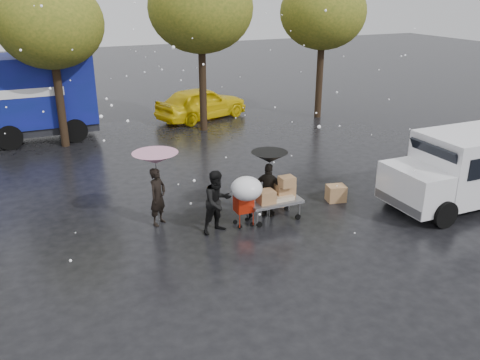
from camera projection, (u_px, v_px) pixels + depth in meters
name	position (u px, v px, depth m)	size (l,w,h in m)	color
ground	(245.00, 232.00, 13.51)	(90.00, 90.00, 0.00)	black
person_pink	(158.00, 197.00, 13.69)	(0.59, 0.39, 1.61)	black
person_middle	(217.00, 202.00, 13.24)	(0.83, 0.65, 1.71)	black
person_black	(269.00, 190.00, 14.18)	(0.92, 0.38, 1.57)	black
umbrella_pink	(155.00, 158.00, 13.30)	(1.22, 1.22, 2.05)	#4C4C4C
umbrella_black	(269.00, 157.00, 13.83)	(1.01, 1.01, 1.90)	#4C4C4C
vendor_cart	(277.00, 195.00, 14.04)	(1.52, 0.80, 1.27)	slate
shopping_cart	(246.00, 191.00, 13.38)	(0.84, 0.84, 1.46)	#AB1D09
white_van	(471.00, 167.00, 14.88)	(4.91, 2.18, 2.20)	white
box_ground_near	(336.00, 193.00, 15.37)	(0.55, 0.44, 0.49)	olive
box_ground_far	(281.00, 200.00, 15.07)	(0.44, 0.34, 0.34)	olive
yellow_taxi	(202.00, 103.00, 24.58)	(1.85, 4.60, 1.57)	yellow
tree_row	(130.00, 15.00, 20.05)	(21.60, 4.40, 7.12)	black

